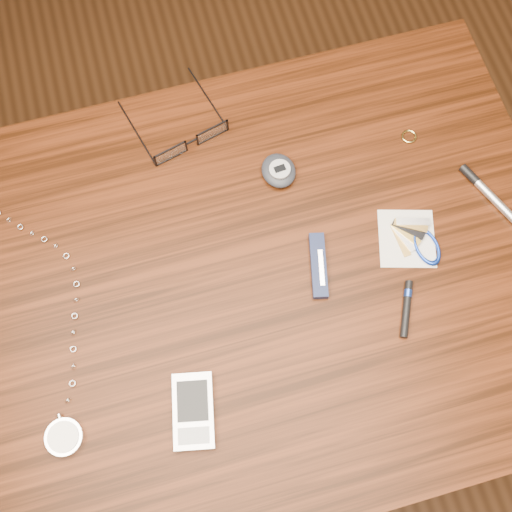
{
  "coord_description": "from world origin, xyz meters",
  "views": [
    {
      "loc": [
        -0.04,
        -0.27,
        1.64
      ],
      "look_at": [
        0.05,
        0.03,
        0.76
      ],
      "focal_mm": 45.0,
      "sensor_mm": 36.0,
      "label": 1
    }
  ],
  "objects_px": {
    "desk": "(233,303)",
    "silver_pen": "(492,197)",
    "pocket_knife": "(318,266)",
    "eyeglasses": "(189,139)",
    "pocket_watch": "(63,425)",
    "pda_phone": "(193,411)",
    "pedometer": "(279,171)",
    "notepad_keys": "(416,241)"
  },
  "relations": [
    {
      "from": "pda_phone",
      "to": "silver_pen",
      "type": "bearing_deg",
      "value": 20.11
    },
    {
      "from": "pocket_watch",
      "to": "pda_phone",
      "type": "bearing_deg",
      "value": -9.45
    },
    {
      "from": "pocket_watch",
      "to": "notepad_keys",
      "type": "relative_size",
      "value": 3.53
    },
    {
      "from": "pda_phone",
      "to": "pedometer",
      "type": "height_order",
      "value": "pedometer"
    },
    {
      "from": "desk",
      "to": "eyeglasses",
      "type": "height_order",
      "value": "eyeglasses"
    },
    {
      "from": "pda_phone",
      "to": "notepad_keys",
      "type": "relative_size",
      "value": 0.99
    },
    {
      "from": "pda_phone",
      "to": "pedometer",
      "type": "bearing_deg",
      "value": 56.09
    },
    {
      "from": "pocket_knife",
      "to": "notepad_keys",
      "type": "bearing_deg",
      "value": -0.48
    },
    {
      "from": "desk",
      "to": "pda_phone",
      "type": "bearing_deg",
      "value": -120.53
    },
    {
      "from": "pocket_watch",
      "to": "notepad_keys",
      "type": "height_order",
      "value": "pocket_watch"
    },
    {
      "from": "desk",
      "to": "pocket_knife",
      "type": "relative_size",
      "value": 9.97
    },
    {
      "from": "desk",
      "to": "eyeglasses",
      "type": "distance_m",
      "value": 0.27
    },
    {
      "from": "eyeglasses",
      "to": "pocket_watch",
      "type": "xyz_separation_m",
      "value": [
        -0.26,
        -0.37,
        -0.01
      ]
    },
    {
      "from": "pocket_watch",
      "to": "pedometer",
      "type": "relative_size",
      "value": 6.16
    },
    {
      "from": "pocket_watch",
      "to": "pda_phone",
      "type": "height_order",
      "value": "pda_phone"
    },
    {
      "from": "pocket_watch",
      "to": "pedometer",
      "type": "xyz_separation_m",
      "value": [
        0.38,
        0.28,
        0.0
      ]
    },
    {
      "from": "desk",
      "to": "silver_pen",
      "type": "xyz_separation_m",
      "value": [
        0.42,
        0.03,
        0.11
      ]
    },
    {
      "from": "pda_phone",
      "to": "silver_pen",
      "type": "relative_size",
      "value": 0.75
    },
    {
      "from": "pda_phone",
      "to": "pocket_knife",
      "type": "height_order",
      "value": "pda_phone"
    },
    {
      "from": "eyeglasses",
      "to": "pocket_watch",
      "type": "height_order",
      "value": "eyeglasses"
    },
    {
      "from": "pocket_watch",
      "to": "pocket_knife",
      "type": "relative_size",
      "value": 3.9
    },
    {
      "from": "eyeglasses",
      "to": "notepad_keys",
      "type": "xyz_separation_m",
      "value": [
        0.28,
        -0.25,
        -0.01
      ]
    },
    {
      "from": "silver_pen",
      "to": "pedometer",
      "type": "bearing_deg",
      "value": 157.0
    },
    {
      "from": "pda_phone",
      "to": "silver_pen",
      "type": "height_order",
      "value": "pda_phone"
    },
    {
      "from": "desk",
      "to": "pedometer",
      "type": "bearing_deg",
      "value": 52.81
    },
    {
      "from": "eyeglasses",
      "to": "pda_phone",
      "type": "relative_size",
      "value": 1.47
    },
    {
      "from": "pda_phone",
      "to": "pocket_knife",
      "type": "relative_size",
      "value": 1.1
    },
    {
      "from": "silver_pen",
      "to": "notepad_keys",
      "type": "bearing_deg",
      "value": -165.1
    },
    {
      "from": "desk",
      "to": "pda_phone",
      "type": "height_order",
      "value": "pda_phone"
    },
    {
      "from": "eyeglasses",
      "to": "silver_pen",
      "type": "bearing_deg",
      "value": -27.18
    },
    {
      "from": "desk",
      "to": "notepad_keys",
      "type": "relative_size",
      "value": 9.01
    },
    {
      "from": "silver_pen",
      "to": "eyeglasses",
      "type": "bearing_deg",
      "value": 152.82
    },
    {
      "from": "desk",
      "to": "notepad_keys",
      "type": "xyz_separation_m",
      "value": [
        0.28,
        -0.01,
        0.11
      ]
    },
    {
      "from": "pda_phone",
      "to": "notepad_keys",
      "type": "height_order",
      "value": "pda_phone"
    },
    {
      "from": "pedometer",
      "to": "silver_pen",
      "type": "bearing_deg",
      "value": -23.0
    },
    {
      "from": "desk",
      "to": "pocket_watch",
      "type": "xyz_separation_m",
      "value": [
        -0.27,
        -0.13,
        0.11
      ]
    },
    {
      "from": "eyeglasses",
      "to": "pedometer",
      "type": "xyz_separation_m",
      "value": [
        0.12,
        -0.09,
        -0.0
      ]
    },
    {
      "from": "silver_pen",
      "to": "desk",
      "type": "bearing_deg",
      "value": -176.38
    },
    {
      "from": "eyeglasses",
      "to": "silver_pen",
      "type": "distance_m",
      "value": 0.47
    },
    {
      "from": "pedometer",
      "to": "notepad_keys",
      "type": "distance_m",
      "value": 0.23
    },
    {
      "from": "eyeglasses",
      "to": "pda_phone",
      "type": "distance_m",
      "value": 0.41
    },
    {
      "from": "eyeglasses",
      "to": "pda_phone",
      "type": "height_order",
      "value": "eyeglasses"
    }
  ]
}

